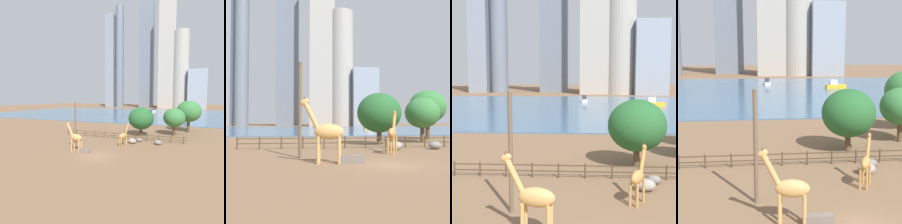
# 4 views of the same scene
# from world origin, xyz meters

# --- Properties ---
(ground_plane) EXTENTS (400.00, 400.00, 0.00)m
(ground_plane) POSITION_xyz_m (0.00, 80.00, 0.00)
(ground_plane) COLOR brown
(harbor_water) EXTENTS (180.00, 86.00, 0.20)m
(harbor_water) POSITION_xyz_m (0.00, 77.00, 0.10)
(harbor_water) COLOR #476B8C
(harbor_water) RESTS_ON ground
(giraffe_tall) EXTENTS (3.27, 1.17, 4.80)m
(giraffe_tall) POSITION_xyz_m (-4.29, 1.13, 2.27)
(giraffe_tall) COLOR tan
(giraffe_tall) RESTS_ON ground
(giraffe_companion) EXTENTS (1.67, 2.49, 4.13)m
(giraffe_companion) POSITION_xyz_m (2.21, 6.46, 1.92)
(giraffe_companion) COLOR #C18C47
(giraffe_companion) RESTS_ON ground
(utility_pole) EXTENTS (0.28, 0.28, 7.88)m
(utility_pole) POSITION_xyz_m (-6.22, 4.31, 3.94)
(utility_pole) COLOR brown
(utility_pole) RESTS_ON ground
(boulder_near_fence) EXTENTS (1.13, 0.99, 0.74)m
(boulder_near_fence) POSITION_xyz_m (4.19, 10.82, 0.37)
(boulder_near_fence) COLOR gray
(boulder_near_fence) RESTS_ON ground
(boulder_by_pole) EXTENTS (1.54, 1.28, 0.96)m
(boulder_by_pole) POSITION_xyz_m (3.20, 9.05, 0.48)
(boulder_by_pole) COLOR gray
(boulder_by_pole) RESTS_ON ground
(feeding_trough) EXTENTS (1.80, 0.60, 0.60)m
(feeding_trough) POSITION_xyz_m (-2.55, 0.89, 0.30)
(feeding_trough) COLOR #72665B
(feeding_trough) RESTS_ON ground
(enclosure_fence) EXTENTS (26.12, 0.14, 1.30)m
(enclosure_fence) POSITION_xyz_m (-0.13, 12.00, 0.76)
(enclosure_fence) COLOR #4C3826
(enclosure_fence) RESTS_ON ground
(tree_left_large) EXTENTS (4.84, 4.84, 6.34)m
(tree_left_large) POSITION_xyz_m (10.59, 19.27, 4.14)
(tree_left_large) COLOR brown
(tree_left_large) RESTS_ON ground
(tree_right_tall) EXTENTS (5.61, 5.61, 6.58)m
(tree_right_tall) POSITION_xyz_m (3.53, 16.17, 4.04)
(tree_right_tall) COLOR brown
(tree_right_tall) RESTS_ON ground
(boat_ferry) EXTENTS (2.23, 5.26, 2.26)m
(boat_ferry) POSITION_xyz_m (-1.85, 91.19, 0.97)
(boat_ferry) COLOR silver
(boat_ferry) RESTS_ON harbor_water
(boat_sailboat) EXTENTS (5.83, 2.26, 5.19)m
(boat_sailboat) POSITION_xyz_m (17.20, 78.04, 1.07)
(boat_sailboat) COLOR gold
(boat_sailboat) RESTS_ON harbor_water
(skyline_tower_glass) EXTENTS (13.41, 13.41, 66.02)m
(skyline_tower_glass) POSITION_xyz_m (14.36, 140.66, 33.01)
(skyline_tower_glass) COLOR #ADA89E
(skyline_tower_glass) RESTS_ON ground
(skyline_block_right) EXTENTS (14.29, 13.77, 32.42)m
(skyline_block_right) POSITION_xyz_m (26.99, 137.91, 16.21)
(skyline_block_right) COLOR #939EAD
(skyline_block_right) RESTS_ON ground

